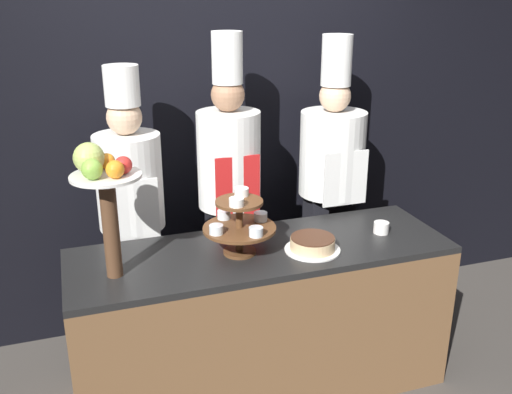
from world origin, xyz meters
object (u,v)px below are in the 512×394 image
at_px(fruit_pedestal, 103,185).
at_px(chef_center_right, 331,180).
at_px(cup_white, 381,228).
at_px(chef_left, 132,207).
at_px(chef_center_left, 229,186).
at_px(cake_round, 313,244).
at_px(tiered_stand, 239,222).

bearing_deg(fruit_pedestal, chef_center_right, 21.98).
xyz_separation_m(fruit_pedestal, cup_white, (1.46, 0.03, -0.42)).
xyz_separation_m(chef_left, chef_center_right, (1.24, 0.00, 0.03)).
distance_m(fruit_pedestal, chef_center_left, 0.98).
xyz_separation_m(fruit_pedestal, chef_center_right, (1.41, 0.57, -0.31)).
height_order(fruit_pedestal, chef_center_right, chef_center_right).
relative_size(cup_white, chef_center_right, 0.04).
height_order(cup_white, chef_left, chef_left).
distance_m(fruit_pedestal, chef_center_right, 1.55).
relative_size(fruit_pedestal, chef_center_left, 0.33).
bearing_deg(chef_center_right, chef_center_left, -180.00).
bearing_deg(cake_round, cup_white, 10.62).
distance_m(fruit_pedestal, chef_left, 0.68).
distance_m(tiered_stand, cake_round, 0.40).
relative_size(tiered_stand, chef_left, 0.21).
xyz_separation_m(cake_round, chef_center_right, (0.40, 0.63, 0.11)).
distance_m(fruit_pedestal, cake_round, 1.09).
relative_size(chef_left, chef_center_right, 0.93).
bearing_deg(fruit_pedestal, chef_center_left, 37.31).
bearing_deg(chef_center_right, fruit_pedestal, -158.02).
distance_m(tiered_stand, chef_left, 0.72).
bearing_deg(tiered_stand, chef_center_left, 79.12).
distance_m(cup_white, chef_center_right, 0.56).
xyz_separation_m(tiered_stand, fruit_pedestal, (-0.64, -0.03, 0.28)).
bearing_deg(tiered_stand, cake_round, -13.87).
distance_m(tiered_stand, fruit_pedestal, 0.70).
bearing_deg(chef_left, chef_center_right, 0.00).
bearing_deg(cake_round, chef_left, 143.26).
xyz_separation_m(fruit_pedestal, chef_left, (0.17, 0.57, -0.34)).
xyz_separation_m(cake_round, cup_white, (0.45, 0.08, -0.00)).
height_order(fruit_pedestal, cup_white, fruit_pedestal).
relative_size(tiered_stand, chef_center_right, 0.20).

